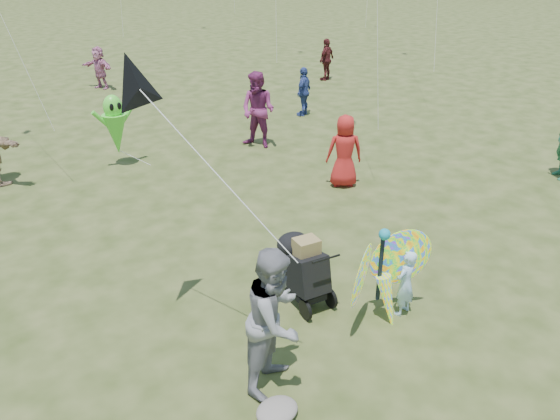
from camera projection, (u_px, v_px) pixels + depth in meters
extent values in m
plane|color=#51592B|center=(352.00, 309.00, 8.04)|extent=(160.00, 160.00, 0.00)
imported|color=#ABD3F2|center=(405.00, 283.00, 7.74)|extent=(0.41, 0.31, 1.03)
imported|color=gray|center=(276.00, 319.00, 6.33)|extent=(1.13, 1.05, 1.86)
ellipsoid|color=slate|center=(277.00, 411.00, 6.20)|extent=(0.51, 0.42, 0.16)
imported|color=#AF1E1C|center=(344.00, 151.00, 11.79)|extent=(0.93, 0.85, 1.59)
imported|color=#314488|center=(304.00, 91.00, 16.70)|extent=(0.93, 0.73, 1.48)
imported|color=#7B295D|center=(258.00, 110.00, 13.99)|extent=(1.07, 1.17, 1.95)
imported|color=#501A1C|center=(327.00, 59.00, 20.98)|extent=(0.99, 0.65, 1.57)
imported|color=#C16E97|center=(99.00, 68.00, 19.79)|extent=(0.96, 1.46, 1.50)
cube|color=black|center=(304.00, 270.00, 7.98)|extent=(0.58, 0.92, 0.71)
cube|color=black|center=(303.00, 289.00, 8.12)|extent=(0.51, 0.74, 0.10)
ellipsoid|color=black|center=(293.00, 244.00, 8.01)|extent=(0.51, 0.45, 0.33)
cylinder|color=black|center=(305.00, 310.00, 7.77)|extent=(0.09, 0.30, 0.30)
cylinder|color=black|center=(331.00, 298.00, 8.03)|extent=(0.09, 0.30, 0.30)
cylinder|color=black|center=(285.00, 282.00, 8.50)|extent=(0.08, 0.22, 0.22)
cylinder|color=black|center=(326.00, 259.00, 7.44)|extent=(0.44, 0.09, 0.03)
cube|color=#9A7F4A|center=(306.00, 247.00, 7.76)|extent=(0.38, 0.33, 0.26)
ellipsoid|color=#E75224|center=(362.00, 276.00, 7.26)|extent=(0.98, 0.71, 1.24)
ellipsoid|color=#E75224|center=(401.00, 258.00, 7.66)|extent=(0.98, 0.71, 1.24)
cylinder|color=black|center=(380.00, 269.00, 7.50)|extent=(0.06, 0.06, 1.00)
cone|color=#E75224|center=(389.00, 305.00, 7.64)|extent=(0.36, 0.49, 0.93)
sphere|color=teal|center=(385.00, 234.00, 7.24)|extent=(0.16, 0.16, 0.16)
cone|color=black|center=(138.00, 88.00, 6.33)|extent=(0.89, 0.62, 0.81)
cylinder|color=silver|center=(218.00, 176.00, 6.35)|extent=(0.99, 1.82, 1.86)
cone|color=#54DF34|center=(116.00, 134.00, 12.82)|extent=(0.56, 0.56, 0.95)
ellipsoid|color=#54DF34|center=(113.00, 107.00, 12.53)|extent=(0.44, 0.39, 0.57)
ellipsoid|color=black|center=(112.00, 107.00, 12.33)|extent=(0.10, 0.05, 0.17)
ellipsoid|color=black|center=(119.00, 106.00, 12.43)|extent=(0.10, 0.05, 0.17)
cylinder|color=#54DF34|center=(102.00, 120.00, 12.48)|extent=(0.43, 0.10, 0.49)
cylinder|color=#54DF34|center=(127.00, 115.00, 12.80)|extent=(0.43, 0.10, 0.49)
cylinder|color=silver|center=(135.00, 158.00, 13.10)|extent=(0.61, 0.41, 0.41)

